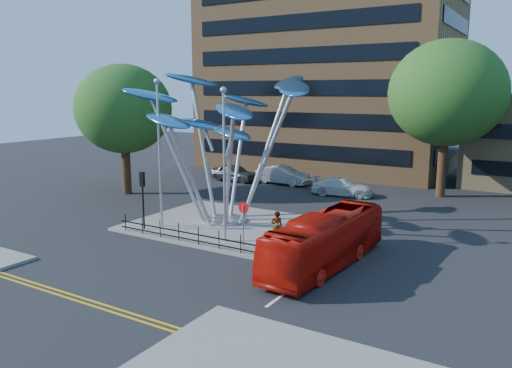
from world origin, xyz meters
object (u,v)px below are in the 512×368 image
Objects in this scene: tree_right at (447,93)px; traffic_light_island at (143,188)px; tree_left at (123,109)px; street_lamp_left at (159,141)px; red_bus at (326,240)px; no_entry_sign_island at (243,217)px; parked_car_mid at (283,175)px; pedestrian at (277,227)px; parked_car_right at (342,187)px; street_lamp_right at (224,151)px; leaf_sculpture at (224,113)px; parked_car_left at (235,173)px.

tree_right reaches higher than traffic_light_island.
street_lamp_left is at bearing -34.38° from tree_left.
red_bus is (20.60, -7.46, -5.52)m from tree_left.
no_entry_sign_island reaches higher than red_bus.
pedestrian is at bearing -151.01° from parked_car_mid.
traffic_light_island is 11.68m from red_bus.
tree_left reaches higher than traffic_light_island.
tree_left reaches higher than red_bus.
street_lamp_left is 1.81× the size of parked_car_right.
parked_car_right is at bearing -104.79° from parked_car_mid.
traffic_light_island is 1.98× the size of pedestrian.
street_lamp_left reaches higher than street_lamp_right.
tree_left is at bearing 154.93° from no_entry_sign_island.
tree_right is at bearing -143.95° from pedestrian.
tree_left reaches higher than street_lamp_left.
leaf_sculpture is 13.55m from parked_car_right.
street_lamp_right reaches higher than no_entry_sign_island.
tree_left reaches higher than street_lamp_right.
parked_car_left is 4.65m from parked_car_mid.
leaf_sculpture reaches higher than no_entry_sign_island.
leaf_sculpture reaches higher than traffic_light_island.
street_lamp_right is at bearing -10.82° from pedestrian.
street_lamp_right reaches higher than parked_car_left.
tree_right is at bearing 89.27° from red_bus.
tree_left reaches higher than pedestrian.
tree_left is at bearing 140.90° from parked_car_mid.
tree_right is at bearing 28.61° from tree_left.
pedestrian is 0.36× the size of parked_car_right.
tree_left is 12.44m from traffic_light_island.
tree_right reaches higher than red_bus.
tree_right is at bearing -78.07° from parked_car_left.
red_bus is at bearing -169.84° from parked_car_right.
tree_left is at bearing -56.74° from pedestrian.
leaf_sculpture is at bearing -15.55° from tree_left.
street_lamp_left is at bearing 178.43° from red_bus.
tree_right reaches higher than tree_left.
parked_car_mid is (-13.14, -1.80, -7.22)m from tree_right.
pedestrian is (2.50, 1.29, -4.08)m from street_lamp_right.
tree_left is 1.17× the size of street_lamp_left.
pedestrian is at bearing 12.64° from traffic_light_island.
red_bus reaches higher than parked_car_mid.
street_lamp_left is 11.87m from red_bus.
no_entry_sign_island is at bearing 174.12° from parked_car_right.
parked_car_right is at bearing -151.15° from tree_right.
red_bus is at bearing -19.91° from tree_left.
traffic_light_island is at bearing -39.81° from tree_left.
no_entry_sign_island is 19.09m from parked_car_mid.
traffic_light_island is at bearing -174.81° from street_lamp_right.
tree_left is at bearing 145.62° from street_lamp_left.
no_entry_sign_island is at bearing -25.07° from tree_left.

